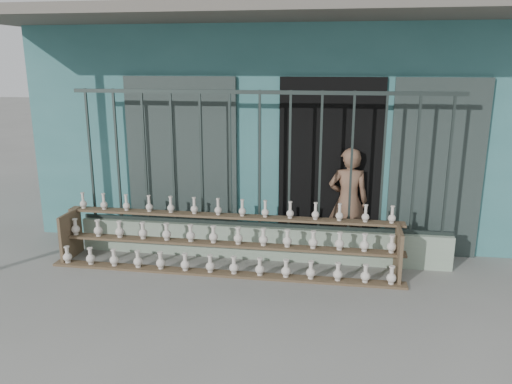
# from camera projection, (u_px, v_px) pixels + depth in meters

# --- Properties ---
(ground) EXTENTS (60.00, 60.00, 0.00)m
(ground) POSITION_uv_depth(u_px,v_px,m) (242.00, 301.00, 5.58)
(ground) COLOR slate
(workshop_building) EXTENTS (7.40, 6.60, 3.21)m
(workshop_building) POSITION_uv_depth(u_px,v_px,m) (284.00, 116.00, 9.21)
(workshop_building) COLOR #346D6E
(workshop_building) RESTS_ON ground
(parapet_wall) EXTENTS (5.00, 0.20, 0.45)m
(parapet_wall) POSITION_uv_depth(u_px,v_px,m) (259.00, 242.00, 6.76)
(parapet_wall) COLOR #8BA18A
(parapet_wall) RESTS_ON ground
(security_fence) EXTENTS (5.00, 0.04, 1.80)m
(security_fence) POSITION_uv_depth(u_px,v_px,m) (260.00, 160.00, 6.48)
(security_fence) COLOR #283330
(security_fence) RESTS_ON parapet_wall
(shelf_rack) EXTENTS (4.50, 0.68, 0.85)m
(shelf_rack) POSITION_uv_depth(u_px,v_px,m) (226.00, 241.00, 6.39)
(shelf_rack) COLOR brown
(shelf_rack) RESTS_ON ground
(elderly_woman) EXTENTS (0.56, 0.39, 1.48)m
(elderly_woman) POSITION_uv_depth(u_px,v_px,m) (348.00, 201.00, 6.83)
(elderly_woman) COLOR brown
(elderly_woman) RESTS_ON ground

